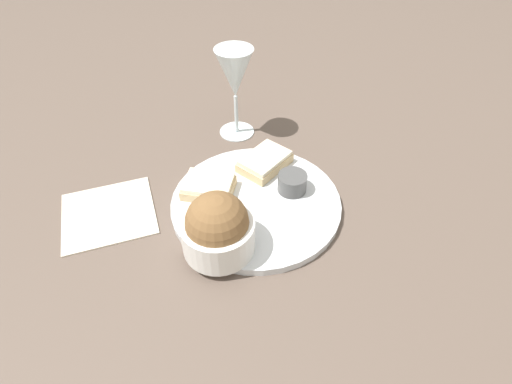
# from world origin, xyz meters

# --- Properties ---
(ground_plane) EXTENTS (4.00, 4.00, 0.00)m
(ground_plane) POSITION_xyz_m (0.00, 0.00, 0.00)
(ground_plane) COLOR brown
(dinner_plate) EXTENTS (0.30, 0.30, 0.01)m
(dinner_plate) POSITION_xyz_m (0.00, 0.00, 0.01)
(dinner_plate) COLOR silver
(dinner_plate) RESTS_ON ground_plane
(salad_bowl) EXTENTS (0.11, 0.11, 0.10)m
(salad_bowl) POSITION_xyz_m (0.08, 0.08, 0.06)
(salad_bowl) COLOR white
(salad_bowl) RESTS_ON dinner_plate
(sauce_ramekin) EXTENTS (0.05, 0.05, 0.03)m
(sauce_ramekin) POSITION_xyz_m (-0.07, -0.01, 0.03)
(sauce_ramekin) COLOR #4C4C4C
(sauce_ramekin) RESTS_ON dinner_plate
(cheese_toast_near) EXTENTS (0.12, 0.11, 0.03)m
(cheese_toast_near) POSITION_xyz_m (-0.04, -0.08, 0.03)
(cheese_toast_near) COLOR #D1B27F
(cheese_toast_near) RESTS_ON dinner_plate
(cheese_toast_far) EXTENTS (0.11, 0.10, 0.03)m
(cheese_toast_far) POSITION_xyz_m (0.08, -0.04, 0.03)
(cheese_toast_far) COLOR #D1B27F
(cheese_toast_far) RESTS_ON dinner_plate
(wine_glass) EXTENTS (0.08, 0.08, 0.19)m
(wine_glass) POSITION_xyz_m (-0.02, -0.23, 0.13)
(wine_glass) COLOR silver
(wine_glass) RESTS_ON ground_plane
(napkin) EXTENTS (0.16, 0.16, 0.01)m
(napkin) POSITION_xyz_m (0.25, -0.05, 0.00)
(napkin) COLOR beige
(napkin) RESTS_ON ground_plane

